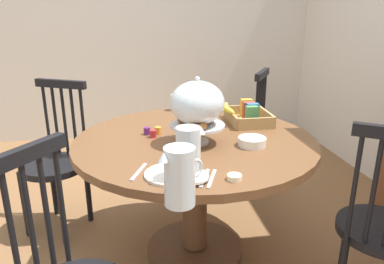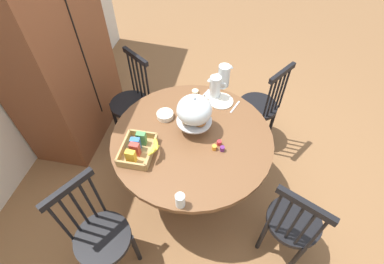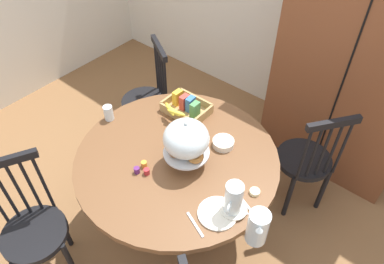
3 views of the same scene
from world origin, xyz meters
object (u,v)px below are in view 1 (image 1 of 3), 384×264
windsor_chair_near_window (241,136)px  pastry_stand_with_dome (197,106)px  drinking_glass (175,102)px  cereal_basket (247,115)px  milk_pitcher (187,157)px  china_plate_small (190,176)px  dining_table (195,171)px  windsor_chair_by_cabinet (56,164)px  china_plate_large (171,174)px  orange_juice_pitcher (180,179)px  butter_dish (234,177)px  windsor_chair_far_side (383,233)px  cereal_bowl (252,142)px

windsor_chair_near_window → pastry_stand_with_dome: bearing=-30.1°
drinking_glass → cereal_basket: bearing=47.5°
windsor_chair_near_window → milk_pitcher: 1.49m
pastry_stand_with_dome → china_plate_small: pastry_stand_with_dome is taller
dining_table → cereal_basket: bearing=123.2°
dining_table → windsor_chair_by_cabinet: bearing=-118.2°
china_plate_large → drinking_glass: drinking_glass is taller
dining_table → windsor_chair_near_window: 0.95m
orange_juice_pitcher → butter_dish: bearing=123.1°
windsor_chair_far_side → china_plate_large: size_ratio=4.43×
cereal_basket → windsor_chair_near_window: bearing=165.1°
orange_juice_pitcher → china_plate_large: bearing=-178.0°
windsor_chair_by_cabinet → butter_dish: bearing=42.8°
milk_pitcher → drinking_glass: bearing=175.8°
windsor_chair_by_cabinet → windsor_chair_far_side: size_ratio=1.00×
windsor_chair_near_window → cereal_bowl: (0.97, -0.25, 0.31)m
pastry_stand_with_dome → dining_table: bearing=178.3°
dining_table → china_plate_small: bearing=-11.6°
orange_juice_pitcher → drinking_glass: orange_juice_pitcher is taller
milk_pitcher → drinking_glass: milk_pitcher is taller
windsor_chair_by_cabinet → drinking_glass: 0.88m
orange_juice_pitcher → china_plate_small: size_ratio=1.40×
dining_table → pastry_stand_with_dome: size_ratio=3.74×
milk_pitcher → dining_table: bearing=166.9°
pastry_stand_with_dome → milk_pitcher: bearing=-15.2°
drinking_glass → windsor_chair_far_side: bearing=33.8°
windsor_chair_near_window → windsor_chair_by_cabinet: size_ratio=1.00×
butter_dish → milk_pitcher: bearing=-99.3°
china_plate_large → cereal_bowl: size_ratio=1.57×
cereal_bowl → cereal_basket: bearing=166.7°
pastry_stand_with_dome → windsor_chair_near_window: bearing=149.9°
pastry_stand_with_dome → drinking_glass: (-0.68, -0.03, -0.14)m
windsor_chair_near_window → pastry_stand_with_dome: size_ratio=2.83×
pastry_stand_with_dome → china_plate_large: size_ratio=1.56×
china_plate_small → cereal_basket: bearing=148.0°
windsor_chair_near_window → butter_dish: bearing=-18.2°
pastry_stand_with_dome → butter_dish: size_ratio=5.73×
windsor_chair_by_cabinet → drinking_glass: (-0.15, 0.80, 0.34)m
milk_pitcher → cereal_basket: 0.88m
pastry_stand_with_dome → drinking_glass: bearing=-177.2°
windsor_chair_near_window → cereal_bowl: bearing=-14.3°
dining_table → butter_dish: (0.53, 0.07, 0.21)m
dining_table → china_plate_large: size_ratio=5.85×
windsor_chair_by_cabinet → orange_juice_pitcher: 1.37m
drinking_glass → pastry_stand_with_dome: bearing=2.8°
windsor_chair_by_cabinet → pastry_stand_with_dome: (0.53, 0.83, 0.49)m
china_plate_large → windsor_chair_near_window: bearing=151.3°
china_plate_small → windsor_chair_far_side: bearing=85.1°
china_plate_small → cereal_bowl: 0.50m
cereal_basket → cereal_bowl: bearing=-13.3°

